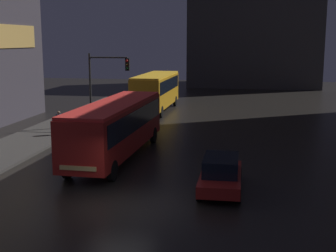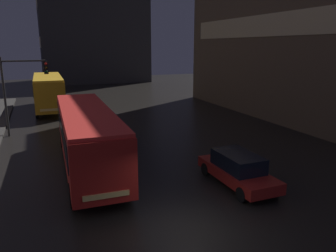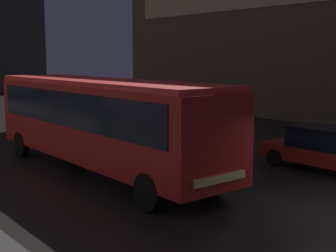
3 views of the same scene
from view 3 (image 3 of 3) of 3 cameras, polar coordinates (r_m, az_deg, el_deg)
bus_near at (r=15.82m, az=-8.25°, el=1.24°), size 2.81×11.44×3.16m
car_taxi at (r=17.00m, az=18.82°, el=-2.66°), size 1.83×4.51×1.51m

